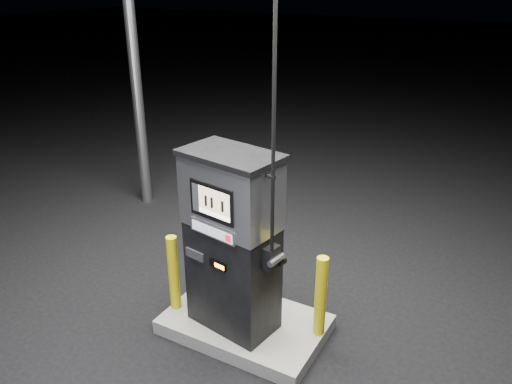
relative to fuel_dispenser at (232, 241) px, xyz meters
The scene contains 5 objects.
ground 1.09m from the fuel_dispenser, 56.71° to the left, with size 80.00×80.00×0.00m, color black.
pump_island 1.01m from the fuel_dispenser, 56.71° to the left, with size 1.60×1.00×0.15m, color #63645F.
fuel_dispenser is the anchor object (origin of this frame).
bollard_left 0.85m from the fuel_dispenser, behind, with size 0.11×0.11×0.83m, color #C9B20B.
bollard_right 0.99m from the fuel_dispenser, 18.13° to the left, with size 0.11×0.11×0.85m, color #C9B20B.
Camera 1 is at (2.11, -3.57, 3.38)m, focal length 35.00 mm.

